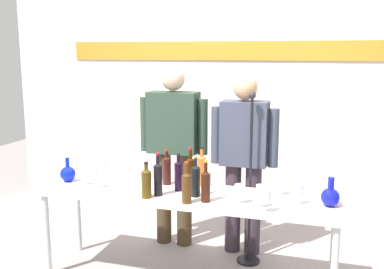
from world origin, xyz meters
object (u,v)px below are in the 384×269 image
object	(u,v)px
wine_bottle_1	(179,174)
microphone_stand	(250,208)
wine_glass_right_0	(239,190)
wine_bottle_0	(202,169)
wine_glass_left_1	(95,174)
display_table	(186,201)
wine_glass_left_0	(82,173)
presenter_left	(174,144)
presenter_right	(244,154)
wine_bottle_2	(206,185)
wine_glass_right_2	(260,192)
wine_bottle_7	(190,169)
wine_bottle_6	(158,178)
wine_glass_right_1	(281,183)
wine_bottle_4	(146,182)
wine_glass_left_2	(103,168)
wine_bottle_3	(187,186)
decanter_blue_right	(330,196)
wine_bottle_5	(167,169)
wine_glass_right_3	(299,190)
wine_glass_right_4	(266,196)
decanter_blue_left	(68,174)
wine_bottle_8	(196,179)

from	to	relation	value
wine_bottle_1	microphone_stand	distance (m)	0.74
wine_glass_right_0	wine_bottle_0	bearing A→B (deg)	138.53
wine_glass_left_1	display_table	bearing A→B (deg)	6.84
display_table	wine_glass_left_0	distance (m)	0.90
wine_bottle_1	wine_glass_right_0	world-z (taller)	wine_bottle_1
wine_bottle_1	presenter_left	bearing A→B (deg)	112.68
wine_bottle_0	wine_glass_left_0	world-z (taller)	wine_bottle_0
presenter_right	wine_bottle_2	xyz separation A→B (m)	(-0.13, -0.80, -0.06)
wine_glass_left_1	wine_glass_right_2	distance (m)	1.34
wine_bottle_7	wine_glass_left_1	distance (m)	0.77
display_table	presenter_left	bearing A→B (deg)	117.02
wine_glass_right_0	wine_bottle_1	bearing A→B (deg)	162.48
presenter_left	wine_glass_right_0	xyz separation A→B (m)	(0.77, -0.76, -0.14)
presenter_right	wine_bottle_6	bearing A→B (deg)	-124.42
wine_bottle_2	wine_glass_right_1	size ratio (longest dim) A/B	2.34
wine_bottle_4	wine_glass_right_1	size ratio (longest dim) A/B	2.07
wine_glass_left_1	wine_glass_right_1	xyz separation A→B (m)	(1.44, 0.26, -0.02)
wine_glass_left_2	presenter_right	bearing A→B (deg)	22.47
wine_bottle_3	wine_bottle_7	world-z (taller)	wine_bottle_7
decanter_blue_right	wine_glass_right_2	size ratio (longest dim) A/B	1.29
wine_bottle_1	wine_bottle_5	size ratio (longest dim) A/B	1.02
wine_glass_right_3	wine_glass_right_4	bearing A→B (deg)	-132.04
wine_glass_left_0	wine_glass_right_0	bearing A→B (deg)	-3.12
wine_bottle_0	wine_bottle_7	xyz separation A→B (m)	(-0.10, 0.01, -0.01)
wine_bottle_0	wine_bottle_2	distance (m)	0.39
wine_bottle_2	wine_bottle_3	size ratio (longest dim) A/B	1.01
display_table	wine_bottle_3	bearing A→B (deg)	-71.91
display_table	wine_glass_left_1	world-z (taller)	wine_glass_left_1
wine_bottle_4	wine_glass_right_2	distance (m)	0.85
wine_glass_left_1	wine_glass_left_0	bearing A→B (deg)	163.37
wine_glass_left_1	wine_glass_right_3	bearing A→B (deg)	2.78
wine_bottle_0	wine_glass_left_2	distance (m)	0.87
decanter_blue_left	wine_bottle_8	size ratio (longest dim) A/B	0.65
wine_bottle_6	wine_glass_left_2	bearing A→B (deg)	155.16
presenter_right	microphone_stand	bearing A→B (deg)	-64.03
wine_bottle_0	wine_bottle_1	distance (m)	0.22
decanter_blue_right	wine_bottle_2	bearing A→B (deg)	-169.41
display_table	wine_glass_left_1	bearing A→B (deg)	-173.16
wine_glass_left_2	wine_glass_right_4	world-z (taller)	wine_glass_right_4
wine_bottle_3	wine_bottle_1	bearing A→B (deg)	119.56
wine_bottle_0	wine_bottle_7	world-z (taller)	wine_bottle_0
wine_glass_right_0	wine_glass_right_1	size ratio (longest dim) A/B	1.07
presenter_right	wine_bottle_6	xyz separation A→B (m)	(-0.52, -0.76, -0.05)
wine_bottle_6	wine_glass_left_1	world-z (taller)	wine_bottle_6
presenter_right	wine_bottle_5	bearing A→B (deg)	-139.85
decanter_blue_right	wine_bottle_5	size ratio (longest dim) A/B	0.72
wine_glass_right_3	wine_bottle_7	bearing A→B (deg)	165.02
wine_bottle_0	presenter_left	bearing A→B (deg)	132.24
decanter_blue_left	wine_glass_right_3	size ratio (longest dim) A/B	1.37
wine_bottle_4	wine_glass_right_3	world-z (taller)	wine_bottle_4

